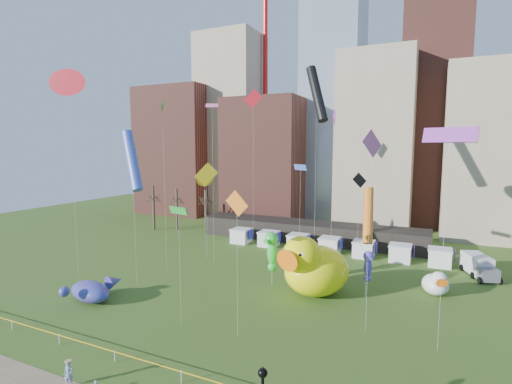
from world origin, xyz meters
The scene contains 30 objects.
ground centered at (0.00, 0.00, 0.00)m, with size 160.00×160.00×0.00m, color #3D5A1C.
skyline centered at (2.25, 61.06, 21.44)m, with size 101.00×23.00×68.00m.
crane_left centered at (-21.11, 64.00, 46.90)m, with size 23.00×1.00×76.00m.
pavilion centered at (-4.00, 42.00, 1.60)m, with size 38.00×6.00×3.20m, color black.
vendor_tents centered at (1.02, 36.00, 1.11)m, with size 33.24×2.80×2.40m.
bare_trees centered at (-30.17, 40.54, 4.01)m, with size 8.44×6.44×8.50m.
caution_tape centered at (0.00, 0.00, 0.68)m, with size 50.00×0.06×0.90m.
big_duck centered at (3.61, 18.76, 3.12)m, with size 8.99×9.77×6.80m.
small_duck centered at (15.56, 24.47, 1.32)m, with size 3.56×4.07×2.87m.
seahorse_green centered at (-1.59, 19.62, 4.40)m, with size 1.82×2.13×6.31m.
seahorse_purple centered at (8.63, 22.72, 3.08)m, with size 1.56×1.73×4.54m.
whale_inflatable centered at (-16.85, 7.68, 1.08)m, with size 5.80×6.90×2.36m.
box_truck centered at (20.33, 33.63, 1.31)m, with size 4.02×6.36×2.54m.
woman centered at (-6.55, -3.50, 0.88)m, with size 0.63×0.41×1.72m, color white.
kite_0 centered at (-10.51, 33.38, 22.62)m, with size 2.70×1.06×24.60m.
kite_1 centered at (10.06, 13.06, 15.81)m, with size 1.30×2.03×17.39m.
kite_2 centered at (6.72, 26.82, 11.64)m, with size 1.49×1.20×12.91m.
kite_3 centered at (-5.49, 7.51, 10.25)m, with size 2.16×0.80×10.66m.
kite_4 centered at (-15.91, 27.92, 11.21)m, with size 0.85×2.08×12.27m.
kite_5 centered at (-15.96, 13.30, 14.41)m, with size 4.13×3.02×17.88m.
kite_6 centered at (0.40, 7.40, 11.13)m, with size 2.17×0.23×12.44m.
kite_7 centered at (4.01, 24.48, 19.33)m, with size 0.86×2.12×20.44m.
kite_8 centered at (-21.40, 9.89, 22.79)m, with size 2.82×1.19×24.23m.
kite_9 centered at (-12.38, 24.62, 20.85)m, with size 1.64×0.91×21.65m.
kite_10 centered at (0.78, 28.52, 22.62)m, with size 4.08×3.90×26.35m.
kite_11 centered at (-15.22, 17.89, 19.62)m, with size 0.85×1.50×21.62m.
kite_12 centered at (-14.48, 26.25, 11.94)m, with size 2.68×2.16×13.75m.
kite_13 centered at (0.76, 22.44, 13.45)m, with size 1.98×1.44×13.92m.
kite_14 centered at (8.88, 20.15, 8.96)m, with size 1.55×3.49×11.83m.
kite_15 centered at (15.74, 11.99, 16.72)m, with size 3.75×1.46×17.36m.
Camera 1 is at (14.94, -19.96, 15.89)m, focal length 27.00 mm.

